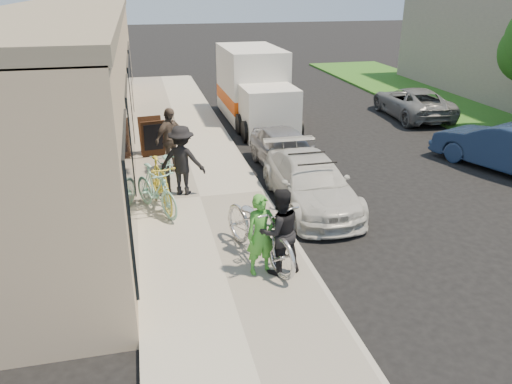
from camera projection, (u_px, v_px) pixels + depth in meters
ground at (322, 254)px, 9.68m from camera, size 120.00×120.00×0.00m
sidewalk at (200, 199)px, 11.93m from camera, size 3.00×34.00×0.15m
curb at (263, 194)px, 12.25m from camera, size 0.12×34.00×0.13m
storefront at (69, 82)px, 14.94m from camera, size 3.60×20.00×4.22m
bike_rack at (168, 185)px, 11.12m from camera, size 0.13×0.64×0.90m
sandwich_board at (152, 137)px, 14.50m from camera, size 0.76×0.77×1.11m
sedan_white at (310, 182)px, 11.61m from camera, size 1.66×3.97×1.19m
sedan_silver at (286, 150)px, 13.75m from camera, size 1.52×3.51×1.18m
moving_truck at (254, 90)px, 18.54m from camera, size 2.09×5.43×2.66m
far_car_blue at (506, 147)px, 13.80m from camera, size 2.79×4.25×1.32m
far_car_gray at (412, 102)px, 19.33m from camera, size 2.18×4.27×1.16m
tandem_bike at (259, 229)px, 9.00m from camera, size 1.48×2.45×1.22m
woman_rider at (261, 235)px, 8.52m from camera, size 0.58×0.42×1.46m
man_standing at (279, 231)px, 8.53m from camera, size 0.85×0.72×1.57m
cruiser_bike_a at (156, 190)px, 10.90m from camera, size 1.23×1.79×1.06m
cruiser_bike_b at (166, 167)px, 12.54m from camera, size 0.89×1.75×0.88m
cruiser_bike_c at (160, 184)px, 11.13m from camera, size 0.87×1.92×1.12m
bystander_a at (182, 160)px, 11.76m from camera, size 1.24×0.99×1.68m
bystander_b at (170, 139)px, 13.31m from camera, size 1.02×0.97×1.70m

